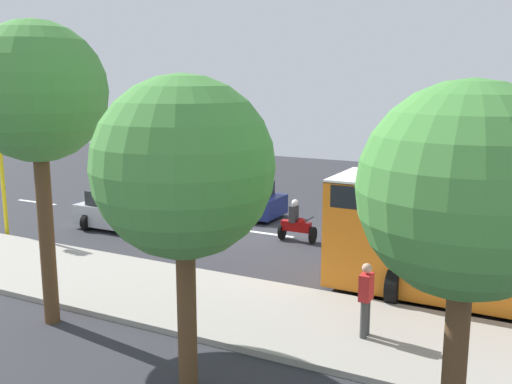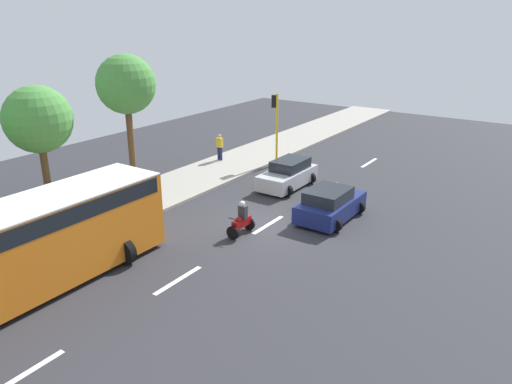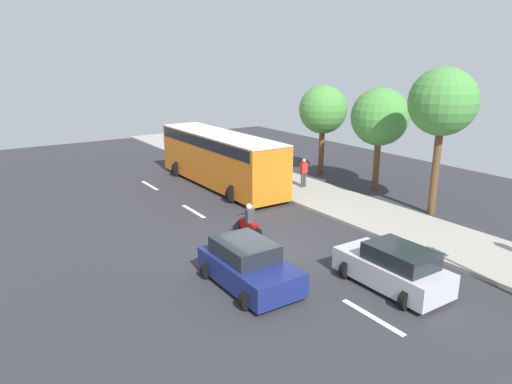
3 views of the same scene
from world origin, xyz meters
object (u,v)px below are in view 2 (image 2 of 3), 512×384
at_px(car_dark_blue, 330,204).
at_px(street_tree_south, 38,120).
at_px(motorcycle, 241,221).
at_px(pedestrian_by_tree, 48,212).
at_px(traffic_light_corner, 276,119).
at_px(car_silver, 288,175).
at_px(city_bus, 16,247).
at_px(street_tree_north, 126,85).
at_px(pedestrian_near_signal, 220,146).

bearing_deg(car_dark_blue, street_tree_south, 25.45).
xyz_separation_m(motorcycle, pedestrian_by_tree, (6.83, 4.66, 0.42)).
bearing_deg(traffic_light_corner, car_silver, 131.28).
relative_size(car_silver, city_bus, 0.35).
xyz_separation_m(street_tree_south, street_tree_north, (-1.09, -4.69, 1.21)).
height_order(car_dark_blue, car_silver, same).
bearing_deg(pedestrian_near_signal, street_tree_north, 74.71).
distance_m(pedestrian_by_tree, traffic_light_corner, 14.81).
bearing_deg(street_tree_north, car_dark_blue, -173.31).
distance_m(city_bus, street_tree_south, 9.53).
bearing_deg(street_tree_south, traffic_light_corner, -115.94).
bearing_deg(traffic_light_corner, car_dark_blue, 138.23).
distance_m(car_dark_blue, motorcycle, 4.43).
relative_size(pedestrian_near_signal, street_tree_north, 0.24).
height_order(car_silver, motorcycle, motorcycle).
bearing_deg(street_tree_south, car_dark_blue, -154.55).
bearing_deg(pedestrian_by_tree, pedestrian_near_signal, -86.41).
xyz_separation_m(pedestrian_by_tree, traffic_light_corner, (-2.40, -14.49, 1.87)).
relative_size(car_dark_blue, street_tree_south, 0.66).
relative_size(car_dark_blue, traffic_light_corner, 0.86).
bearing_deg(street_tree_south, city_bus, 140.55).
bearing_deg(pedestrian_near_signal, car_silver, 164.38).
relative_size(car_silver, pedestrian_near_signal, 2.30).
bearing_deg(car_dark_blue, city_bus, 64.84).
bearing_deg(city_bus, pedestrian_by_tree, -44.20).
xyz_separation_m(car_silver, street_tree_north, (7.70, 4.17, 4.74)).
height_order(pedestrian_near_signal, street_tree_north, street_tree_north).
xyz_separation_m(car_silver, city_bus, (1.66, 14.73, 1.14)).
xyz_separation_m(car_dark_blue, traffic_light_corner, (6.82, -6.09, 2.22)).
xyz_separation_m(city_bus, pedestrian_near_signal, (4.43, -16.43, -0.79)).
bearing_deg(pedestrian_near_signal, traffic_light_corner, -153.84).
height_order(motorcycle, street_tree_north, street_tree_north).
distance_m(motorcycle, street_tree_south, 11.19).
xyz_separation_m(car_dark_blue, city_bus, (5.60, 11.92, 1.14)).
height_order(car_dark_blue, pedestrian_by_tree, pedestrian_by_tree).
relative_size(car_dark_blue, pedestrian_by_tree, 2.30).
height_order(pedestrian_by_tree, traffic_light_corner, traffic_light_corner).
xyz_separation_m(car_dark_blue, street_tree_north, (11.64, 1.36, 4.74)).
bearing_deg(car_dark_blue, pedestrian_by_tree, 42.33).
relative_size(street_tree_south, street_tree_north, 0.83).
relative_size(city_bus, street_tree_south, 1.86).
xyz_separation_m(motorcycle, street_tree_north, (9.25, -2.37, 4.81)).
bearing_deg(pedestrian_near_signal, pedestrian_by_tree, 93.59).
xyz_separation_m(motorcycle, street_tree_south, (10.34, 2.32, 3.60)).
relative_size(motorcycle, pedestrian_near_signal, 0.91).
relative_size(car_silver, motorcycle, 2.55).
height_order(car_silver, street_tree_south, street_tree_south).
relative_size(car_dark_blue, city_bus, 0.35).
height_order(city_bus, motorcycle, city_bus).
bearing_deg(car_silver, traffic_light_corner, -48.72).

